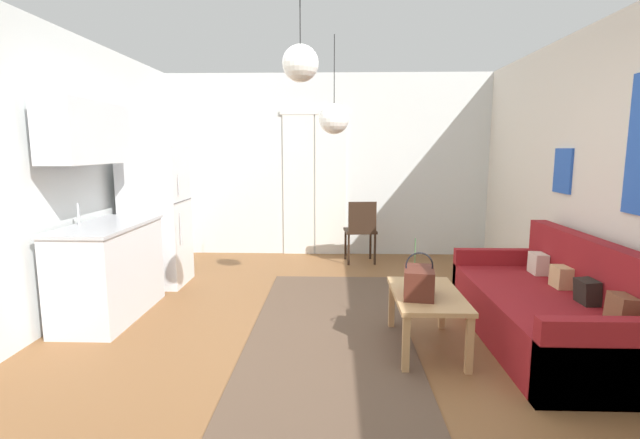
% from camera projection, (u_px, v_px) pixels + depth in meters
% --- Properties ---
extents(ground_plane, '(5.30, 7.84, 0.10)m').
position_uv_depth(ground_plane, '(318.00, 369.00, 3.42)').
color(ground_plane, brown).
extents(wall_back, '(4.90, 0.13, 2.65)m').
position_uv_depth(wall_back, '(327.00, 166.00, 6.84)').
color(wall_back, silver).
rests_on(wall_back, ground_plane).
extents(area_rug, '(1.36, 3.54, 0.01)m').
position_uv_depth(area_rug, '(330.00, 334.00, 3.93)').
color(area_rug, brown).
rests_on(area_rug, ground_plane).
extents(couch, '(0.91, 2.05, 0.86)m').
position_uv_depth(couch, '(552.00, 311.00, 3.75)').
color(couch, maroon).
rests_on(couch, ground_plane).
extents(coffee_table, '(0.52, 0.92, 0.45)m').
position_uv_depth(coffee_table, '(427.00, 301.00, 3.62)').
color(coffee_table, tan).
rests_on(coffee_table, ground_plane).
extents(bamboo_vase, '(0.09, 0.09, 0.38)m').
position_uv_depth(bamboo_vase, '(414.00, 273.00, 3.87)').
color(bamboo_vase, '#47704C').
rests_on(bamboo_vase, coffee_table).
extents(handbag, '(0.27, 0.36, 0.35)m').
position_uv_depth(handbag, '(419.00, 282.00, 3.51)').
color(handbag, '#512319').
rests_on(handbag, coffee_table).
extents(refrigerator, '(0.66, 0.63, 1.60)m').
position_uv_depth(refrigerator, '(156.00, 216.00, 5.32)').
color(refrigerator, white).
rests_on(refrigerator, ground_plane).
extents(kitchen_counter, '(0.59, 1.24, 1.99)m').
position_uv_depth(kitchen_counter, '(104.00, 238.00, 4.27)').
color(kitchen_counter, silver).
rests_on(kitchen_counter, ground_plane).
extents(accent_chair, '(0.46, 0.44, 0.87)m').
position_uv_depth(accent_chair, '(361.00, 228.00, 6.34)').
color(accent_chair, black).
rests_on(accent_chair, ground_plane).
extents(pendant_lamp_near, '(0.25, 0.25, 0.63)m').
position_uv_depth(pendant_lamp_near, '(300.00, 63.00, 3.13)').
color(pendant_lamp_near, black).
extents(pendant_lamp_far, '(0.30, 0.30, 0.94)m').
position_uv_depth(pendant_lamp_far, '(334.00, 119.00, 4.51)').
color(pendant_lamp_far, black).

